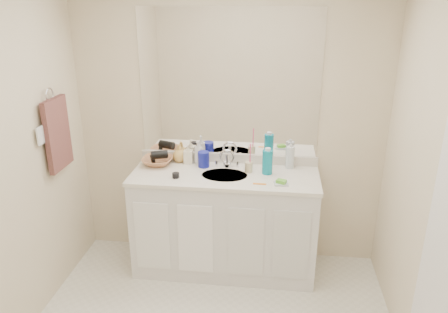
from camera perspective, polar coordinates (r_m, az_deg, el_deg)
wall_back at (r=3.68m, az=0.62°, el=3.96°), size 2.60×0.02×2.40m
wall_right at (r=2.61m, az=26.80°, el=-5.69°), size 0.02×2.60×2.40m
vanity_cabinet at (r=3.73m, az=0.10°, el=-8.73°), size 1.50×0.55×0.85m
countertop at (r=3.54m, az=0.10°, el=-2.52°), size 1.52×0.57×0.03m
backsplash at (r=3.76m, az=0.58°, el=-0.19°), size 1.52×0.03×0.08m
sink_basin at (r=3.52m, az=0.06°, el=-2.60°), size 0.37×0.37×0.02m
faucet at (r=3.66m, az=0.40°, el=-0.53°), size 0.02×0.02×0.11m
mirror at (r=3.59m, az=0.64°, el=9.45°), size 1.48×0.01×1.20m
blue_mug at (r=3.66m, az=-2.68°, el=-0.37°), size 0.12×0.12×0.13m
tan_cup at (r=3.56m, az=3.24°, el=-1.39°), size 0.08×0.08×0.09m
toothbrush at (r=3.52m, az=3.44°, el=0.22°), size 0.01×0.04×0.20m
mouthwash_bottle at (r=3.52m, az=5.69°, el=-0.73°), size 0.10×0.10×0.20m
clear_pump_bottle at (r=3.66m, az=8.62°, el=-0.10°), size 0.09×0.09×0.19m
soap_dish at (r=3.37m, az=7.47°, el=-3.54°), size 0.11×0.10×0.01m
green_soap at (r=3.36m, az=7.48°, el=-3.25°), size 0.09×0.08×0.03m
orange_comb at (r=3.36m, az=4.68°, el=-3.59°), size 0.10×0.02×0.00m
dark_jar at (r=3.48m, az=-6.32°, el=-2.46°), size 0.07×0.07×0.04m
soap_bottle_white at (r=3.72m, az=-3.31°, el=0.57°), size 0.10×0.10×0.21m
soap_bottle_cream at (r=3.74m, az=-4.70°, el=0.37°), size 0.08×0.08×0.17m
soap_bottle_yellow at (r=3.78m, az=-5.83°, el=0.44°), size 0.15×0.15×0.15m
wicker_basket at (r=3.76m, az=-8.69°, el=-0.59°), size 0.27×0.27×0.06m
hair_dryer at (r=3.73m, az=-8.44°, el=0.23°), size 0.16×0.12×0.07m
towel_ring at (r=3.48m, az=-21.83°, el=7.46°), size 0.01×0.11×0.11m
hand_towel at (r=3.55m, az=-20.91°, el=2.77°), size 0.04×0.32×0.55m
switch_plate at (r=3.38m, az=-22.86°, el=2.52°), size 0.01×0.08×0.13m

